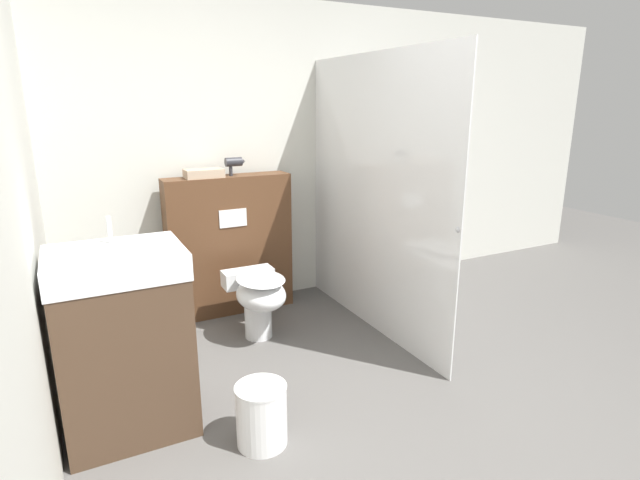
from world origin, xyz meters
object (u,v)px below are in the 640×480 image
object	(u,v)px
sink_vanity	(124,342)
hair_drier	(235,163)
toilet	(258,296)
waste_bin	(262,415)

from	to	relation	value
sink_vanity	hair_drier	distance (m)	1.79
toilet	waste_bin	size ratio (longest dim) A/B	1.78
hair_drier	waste_bin	bearing A→B (deg)	-104.95
sink_vanity	waste_bin	distance (m)	0.80
hair_drier	waste_bin	world-z (taller)	hair_drier
hair_drier	waste_bin	xyz separation A→B (m)	(-0.46, -1.71, -1.07)
toilet	sink_vanity	bearing A→B (deg)	-144.97
toilet	waste_bin	bearing A→B (deg)	-109.86
toilet	waste_bin	xyz separation A→B (m)	(-0.41, -1.13, -0.17)
sink_vanity	hair_drier	xyz separation A→B (m)	(1.03, 1.26, 0.74)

